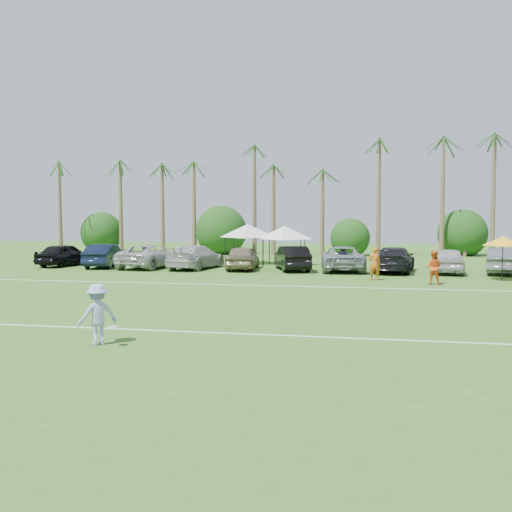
# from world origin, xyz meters

# --- Properties ---
(ground) EXTENTS (120.00, 120.00, 0.00)m
(ground) POSITION_xyz_m (0.00, 0.00, 0.00)
(ground) COLOR #35661E
(ground) RESTS_ON ground
(field_lines) EXTENTS (80.00, 12.10, 0.01)m
(field_lines) POSITION_xyz_m (0.00, 8.00, 0.01)
(field_lines) COLOR white
(field_lines) RESTS_ON ground
(palm_tree_0) EXTENTS (2.40, 2.40, 8.90)m
(palm_tree_0) POSITION_xyz_m (-22.00, 38.00, 7.48)
(palm_tree_0) COLOR brown
(palm_tree_0) RESTS_ON ground
(palm_tree_1) EXTENTS (2.40, 2.40, 9.90)m
(palm_tree_1) POSITION_xyz_m (-17.00, 38.00, 8.35)
(palm_tree_1) COLOR brown
(palm_tree_1) RESTS_ON ground
(palm_tree_2) EXTENTS (2.40, 2.40, 10.90)m
(palm_tree_2) POSITION_xyz_m (-12.00, 38.00, 9.21)
(palm_tree_2) COLOR brown
(palm_tree_2) RESTS_ON ground
(palm_tree_3) EXTENTS (2.40, 2.40, 11.90)m
(palm_tree_3) POSITION_xyz_m (-8.00, 38.00, 10.06)
(palm_tree_3) COLOR brown
(palm_tree_3) RESTS_ON ground
(palm_tree_4) EXTENTS (2.40, 2.40, 8.90)m
(palm_tree_4) POSITION_xyz_m (-4.00, 38.00, 7.48)
(palm_tree_4) COLOR brown
(palm_tree_4) RESTS_ON ground
(palm_tree_5) EXTENTS (2.40, 2.40, 9.90)m
(palm_tree_5) POSITION_xyz_m (0.00, 38.00, 8.35)
(palm_tree_5) COLOR brown
(palm_tree_5) RESTS_ON ground
(palm_tree_6) EXTENTS (2.40, 2.40, 10.90)m
(palm_tree_6) POSITION_xyz_m (4.00, 38.00, 9.21)
(palm_tree_6) COLOR brown
(palm_tree_6) RESTS_ON ground
(palm_tree_7) EXTENTS (2.40, 2.40, 11.90)m
(palm_tree_7) POSITION_xyz_m (8.00, 38.00, 10.06)
(palm_tree_7) COLOR brown
(palm_tree_7) RESTS_ON ground
(palm_tree_8) EXTENTS (2.40, 2.40, 8.90)m
(palm_tree_8) POSITION_xyz_m (13.00, 38.00, 7.48)
(palm_tree_8) COLOR brown
(palm_tree_8) RESTS_ON ground
(palm_tree_9) EXTENTS (2.40, 2.40, 9.90)m
(palm_tree_9) POSITION_xyz_m (18.00, 38.00, 8.35)
(palm_tree_9) COLOR brown
(palm_tree_9) RESTS_ON ground
(bush_tree_0) EXTENTS (4.00, 4.00, 4.00)m
(bush_tree_0) POSITION_xyz_m (-19.00, 39.00, 1.80)
(bush_tree_0) COLOR brown
(bush_tree_0) RESTS_ON ground
(bush_tree_1) EXTENTS (4.00, 4.00, 4.00)m
(bush_tree_1) POSITION_xyz_m (-6.00, 39.00, 1.80)
(bush_tree_1) COLOR brown
(bush_tree_1) RESTS_ON ground
(bush_tree_2) EXTENTS (4.00, 4.00, 4.00)m
(bush_tree_2) POSITION_xyz_m (6.00, 39.00, 1.80)
(bush_tree_2) COLOR brown
(bush_tree_2) RESTS_ON ground
(bush_tree_3) EXTENTS (4.00, 4.00, 4.00)m
(bush_tree_3) POSITION_xyz_m (16.00, 39.00, 1.80)
(bush_tree_3) COLOR brown
(bush_tree_3) RESTS_ON ground
(sideline_player_a) EXTENTS (0.75, 0.57, 1.86)m
(sideline_player_a) POSITION_xyz_m (7.84, 17.61, 0.93)
(sideline_player_a) COLOR #D36017
(sideline_player_a) RESTS_ON ground
(sideline_player_b) EXTENTS (1.01, 0.88, 1.79)m
(sideline_player_b) POSITION_xyz_m (10.84, 16.17, 0.89)
(sideline_player_b) COLOR #EA561A
(sideline_player_b) RESTS_ON ground
(canopy_tent_left) EXTENTS (4.31, 4.31, 3.49)m
(canopy_tent_left) POSITION_xyz_m (-1.29, 26.96, 2.99)
(canopy_tent_left) COLOR black
(canopy_tent_left) RESTS_ON ground
(canopy_tent_right) EXTENTS (4.12, 4.12, 3.34)m
(canopy_tent_right) POSITION_xyz_m (1.59, 26.19, 2.86)
(canopy_tent_right) COLOR black
(canopy_tent_right) RESTS_ON ground
(market_umbrella) EXTENTS (2.22, 2.22, 2.47)m
(market_umbrella) POSITION_xyz_m (14.75, 18.54, 2.21)
(market_umbrella) COLOR black
(market_umbrella) RESTS_ON ground
(frisbee_player) EXTENTS (1.27, 1.22, 1.70)m
(frisbee_player) POSITION_xyz_m (0.02, -0.15, 0.85)
(frisbee_player) COLOR #9CA2DE
(frisbee_player) RESTS_ON ground
(parked_car_0) EXTENTS (2.72, 5.01, 1.62)m
(parked_car_0) POSITION_xyz_m (-13.84, 22.80, 0.81)
(parked_car_0) COLOR black
(parked_car_0) RESTS_ON ground
(parked_car_1) EXTENTS (2.33, 5.09, 1.62)m
(parked_car_1) POSITION_xyz_m (-10.55, 22.42, 0.81)
(parked_car_1) COLOR black
(parked_car_1) RESTS_ON ground
(parked_car_2) EXTENTS (3.41, 6.12, 1.62)m
(parked_car_2) POSITION_xyz_m (-7.26, 22.54, 0.81)
(parked_car_2) COLOR #B7B8BA
(parked_car_2) RESTS_ON ground
(parked_car_3) EXTENTS (3.25, 5.90, 1.62)m
(parked_car_3) POSITION_xyz_m (-3.98, 22.47, 0.81)
(parked_car_3) COLOR #BCBCBC
(parked_car_3) RESTS_ON ground
(parked_car_4) EXTENTS (2.32, 4.90, 1.62)m
(parked_car_4) POSITION_xyz_m (-0.69, 22.38, 0.81)
(parked_car_4) COLOR #807357
(parked_car_4) RESTS_ON ground
(parked_car_5) EXTENTS (3.11, 5.20, 1.62)m
(parked_car_5) POSITION_xyz_m (2.60, 22.53, 0.81)
(parked_car_5) COLOR black
(parked_car_5) RESTS_ON ground
(parked_car_6) EXTENTS (3.19, 6.04, 1.62)m
(parked_car_6) POSITION_xyz_m (5.88, 22.84, 0.81)
(parked_car_6) COLOR gray
(parked_car_6) RESTS_ON ground
(parked_car_7) EXTENTS (3.03, 5.84, 1.62)m
(parked_car_7) POSITION_xyz_m (9.17, 22.55, 0.81)
(parked_car_7) COLOR black
(parked_car_7) RESTS_ON ground
(parked_car_8) EXTENTS (2.45, 4.94, 1.62)m
(parked_car_8) POSITION_xyz_m (12.46, 22.46, 0.81)
(parked_car_8) COLOR #B8B8BC
(parked_car_8) RESTS_ON ground
(parked_car_9) EXTENTS (2.83, 5.18, 1.62)m
(parked_car_9) POSITION_xyz_m (15.74, 22.76, 0.81)
(parked_car_9) COLOR slate
(parked_car_9) RESTS_ON ground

